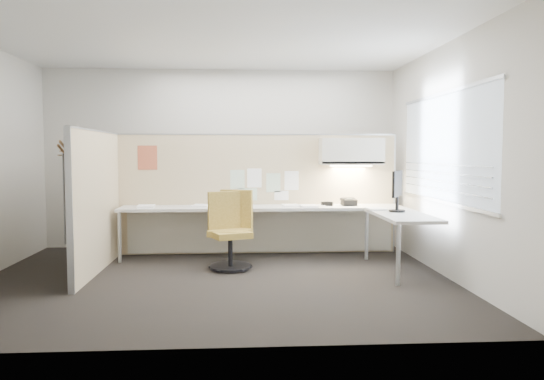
{
  "coord_description": "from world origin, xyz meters",
  "views": [
    {
      "loc": [
        0.26,
        -6.22,
        1.49
      ],
      "look_at": [
        0.71,
        0.8,
        1.0
      ],
      "focal_mm": 35.0,
      "sensor_mm": 36.0,
      "label": 1
    }
  ],
  "objects": [
    {
      "name": "paper_stack_5",
      "position": [
        2.1,
        0.72,
        0.74
      ],
      "size": [
        0.24,
        0.31,
        0.02
      ],
      "primitive_type": "cube",
      "rotation": [
        0.0,
        0.0,
        0.05
      ],
      "color": "white",
      "rests_on": "desk"
    },
    {
      "name": "chair_right",
      "position": [
        0.18,
        0.66,
        0.46
      ],
      "size": [
        0.6,
        0.61,
        0.99
      ],
      "rotation": [
        0.0,
        0.0,
        -0.37
      ],
      "color": "black",
      "rests_on": "floor"
    },
    {
      "name": "paper_stack_1",
      "position": [
        -0.26,
        1.34,
        0.74
      ],
      "size": [
        0.28,
        0.33,
        0.02
      ],
      "primitive_type": "cube",
      "rotation": [
        0.0,
        0.0,
        -0.17
      ],
      "color": "white",
      "rests_on": "desk"
    },
    {
      "name": "partition_left",
      "position": [
        -1.5,
        0.5,
        0.88
      ],
      "size": [
        0.06,
        2.2,
        1.75
      ],
      "primitive_type": "cube",
      "color": "beige",
      "rests_on": "floor"
    },
    {
      "name": "paper_stack_2",
      "position": [
        0.21,
        1.25,
        0.75
      ],
      "size": [
        0.23,
        0.3,
        0.03
      ],
      "primitive_type": "cube",
      "rotation": [
        0.0,
        0.0,
        0.01
      ],
      "color": "white",
      "rests_on": "desk"
    },
    {
      "name": "poster",
      "position": [
        -1.05,
        1.57,
        1.42
      ],
      "size": [
        0.28,
        0.0,
        0.35
      ],
      "primitive_type": "cube",
      "color": "#FF5220",
      "rests_on": "partition_back"
    },
    {
      "name": "wall_back",
      "position": [
        0.0,
        2.25,
        1.4
      ],
      "size": [
        5.5,
        0.02,
        2.8
      ],
      "primitive_type": "cube",
      "color": "beige",
      "rests_on": "ground"
    },
    {
      "name": "task_light_strip",
      "position": [
        1.9,
        1.39,
        1.3
      ],
      "size": [
        0.6,
        0.06,
        0.02
      ],
      "primitive_type": "cube",
      "color": "#FFEABF",
      "rests_on": "overhead_bin"
    },
    {
      "name": "wall_front",
      "position": [
        0.0,
        -2.25,
        1.4
      ],
      "size": [
        5.5,
        0.02,
        2.8
      ],
      "primitive_type": "cube",
      "color": "beige",
      "rests_on": "ground"
    },
    {
      "name": "chair_left",
      "position": [
        0.13,
        0.55,
        0.45
      ],
      "size": [
        0.59,
        0.6,
        0.97
      ],
      "rotation": [
        0.0,
        0.0,
        0.37
      ],
      "color": "black",
      "rests_on": "floor"
    },
    {
      "name": "ceiling",
      "position": [
        0.0,
        0.0,
        2.8
      ],
      "size": [
        5.5,
        4.5,
        0.01
      ],
      "primitive_type": "cube",
      "color": "white",
      "rests_on": "wall_back"
    },
    {
      "name": "wall_right",
      "position": [
        2.75,
        0.0,
        1.4
      ],
      "size": [
        0.02,
        4.5,
        2.8
      ],
      "primitive_type": "cube",
      "color": "beige",
      "rests_on": "ground"
    },
    {
      "name": "paper_stack_3",
      "position": [
        1.01,
        1.33,
        0.74
      ],
      "size": [
        0.25,
        0.31,
        0.01
      ],
      "primitive_type": "cube",
      "rotation": [
        0.0,
        0.0,
        0.06
      ],
      "color": "white",
      "rests_on": "desk"
    },
    {
      "name": "window_pane",
      "position": [
        2.73,
        0.0,
        1.55
      ],
      "size": [
        0.01,
        2.8,
        1.3
      ],
      "primitive_type": "cube",
      "color": "#A3B2BE",
      "rests_on": "wall_right"
    },
    {
      "name": "tape_dispenser",
      "position": [
        1.57,
        1.29,
        0.76
      ],
      "size": [
        0.12,
        0.09,
        0.06
      ],
      "primitive_type": "cube",
      "rotation": [
        0.0,
        0.0,
        -0.39
      ],
      "color": "black",
      "rests_on": "desk"
    },
    {
      "name": "partition_back",
      "position": [
        0.55,
        1.6,
        0.88
      ],
      "size": [
        4.1,
        0.06,
        1.75
      ],
      "primitive_type": "cube",
      "color": "beige",
      "rests_on": "floor"
    },
    {
      "name": "floor",
      "position": [
        0.0,
        0.0,
        -0.01
      ],
      "size": [
        5.5,
        4.5,
        0.01
      ],
      "primitive_type": "cube",
      "color": "black",
      "rests_on": "ground"
    },
    {
      "name": "monitor",
      "position": [
        2.3,
        0.44,
        1.03
      ],
      "size": [
        0.26,
        0.45,
        0.52
      ],
      "rotation": [
        0.0,
        0.0,
        1.08
      ],
      "color": "black",
      "rests_on": "desk"
    },
    {
      "name": "desk",
      "position": [
        0.93,
        1.13,
        0.6
      ],
      "size": [
        4.0,
        2.07,
        0.73
      ],
      "color": "beige",
      "rests_on": "floor"
    },
    {
      "name": "coat_hook",
      "position": [
        -1.58,
        -0.43,
        1.43
      ],
      "size": [
        0.18,
        0.42,
        1.27
      ],
      "color": "silver",
      "rests_on": "partition_left"
    },
    {
      "name": "pinned_papers",
      "position": [
        0.63,
        1.57,
        1.03
      ],
      "size": [
        1.01,
        0.0,
        0.47
      ],
      "color": "#8CBF8C",
      "rests_on": "partition_back"
    },
    {
      "name": "paper_stack_0",
      "position": [
        -1.02,
        1.22,
        0.75
      ],
      "size": [
        0.26,
        0.32,
        0.03
      ],
      "primitive_type": "cube",
      "rotation": [
        0.0,
        0.0,
        0.09
      ],
      "color": "white",
      "rests_on": "desk"
    },
    {
      "name": "paper_stack_4",
      "position": [
        1.25,
        1.17,
        0.74
      ],
      "size": [
        0.25,
        0.31,
        0.02
      ],
      "primitive_type": "cube",
      "rotation": [
        0.0,
        0.0,
        0.07
      ],
      "color": "white",
      "rests_on": "desk"
    },
    {
      "name": "overhead_bin",
      "position": [
        1.9,
        1.39,
        1.51
      ],
      "size": [
        0.9,
        0.36,
        0.38
      ],
      "primitive_type": "cube",
      "color": "beige",
      "rests_on": "partition_back"
    },
    {
      "name": "stapler",
      "position": [
        1.54,
        1.41,
        0.76
      ],
      "size": [
        0.15,
        0.07,
        0.05
      ],
      "primitive_type": "cube",
      "rotation": [
        0.0,
        0.0,
        0.24
      ],
      "color": "black",
      "rests_on": "desk"
    },
    {
      "name": "phone",
      "position": [
        1.85,
        1.3,
        0.78
      ],
      "size": [
        0.22,
        0.21,
        0.12
      ],
      "rotation": [
        0.0,
        0.0,
        0.09
      ],
      "color": "black",
      "rests_on": "desk"
    }
  ]
}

